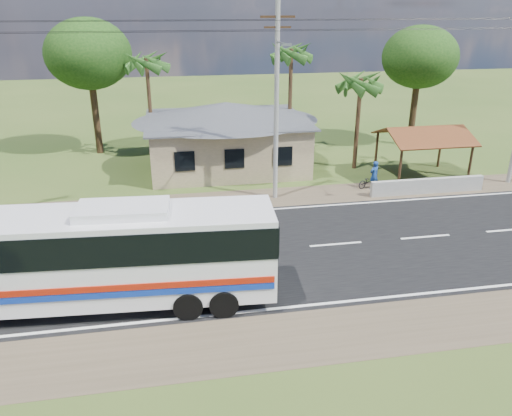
{
  "coord_description": "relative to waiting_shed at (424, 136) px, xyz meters",
  "views": [
    {
      "loc": [
        -2.84,
        -19.88,
        10.42
      ],
      "look_at": [
        0.9,
        1.0,
        1.7
      ],
      "focal_mm": 35.0,
      "sensor_mm": 36.0,
      "label": 1
    }
  ],
  "objects": [
    {
      "name": "ground",
      "position": [
        -13.0,
        -8.5,
        -2.73
      ],
      "size": [
        120.0,
        120.0,
        0.0
      ],
      "primitive_type": "plane",
      "color": "#324C1B",
      "rests_on": "ground"
    },
    {
      "name": "road",
      "position": [
        -13.0,
        -8.5,
        -2.72
      ],
      "size": [
        120.0,
        16.0,
        0.03
      ],
      "color": "black",
      "rests_on": "ground"
    },
    {
      "name": "house",
      "position": [
        -12.0,
        4.5,
        -0.09
      ],
      "size": [
        12.4,
        10.0,
        5.0
      ],
      "color": "tan",
      "rests_on": "ground"
    },
    {
      "name": "waiting_shed",
      "position": [
        0.0,
        0.0,
        0.0
      ],
      "size": [
        5.2,
        4.48,
        3.35
      ],
      "color": "#3C2616",
      "rests_on": "ground"
    },
    {
      "name": "concrete_barrier",
      "position": [
        -1.0,
        -2.9,
        -2.28
      ],
      "size": [
        7.0,
        0.3,
        0.9
      ],
      "primitive_type": "cube",
      "color": "#9E9E99",
      "rests_on": "ground"
    },
    {
      "name": "utility_poles",
      "position": [
        -10.33,
        -2.01,
        3.04
      ],
      "size": [
        32.8,
        2.22,
        11.0
      ],
      "color": "#9E9E99",
      "rests_on": "ground"
    },
    {
      "name": "palm_near",
      "position": [
        -3.5,
        2.5,
        2.98
      ],
      "size": [
        2.8,
        2.8,
        6.7
      ],
      "color": "#47301E",
      "rests_on": "ground"
    },
    {
      "name": "palm_mid",
      "position": [
        -7.0,
        7.0,
        4.43
      ],
      "size": [
        2.8,
        2.8,
        8.2
      ],
      "color": "#47301E",
      "rests_on": "ground"
    },
    {
      "name": "palm_far",
      "position": [
        -17.0,
        7.5,
        3.95
      ],
      "size": [
        2.8,
        2.8,
        7.7
      ],
      "color": "#47301E",
      "rests_on": "ground"
    },
    {
      "name": "tree_behind_house",
      "position": [
        -21.0,
        9.5,
        4.39
      ],
      "size": [
        6.0,
        6.0,
        9.61
      ],
      "color": "#47301E",
      "rests_on": "ground"
    },
    {
      "name": "tree_behind_shed",
      "position": [
        3.0,
        7.5,
        3.95
      ],
      "size": [
        5.6,
        5.6,
        9.02
      ],
      "color": "#47301E",
      "rests_on": "ground"
    },
    {
      "name": "coach_bus",
      "position": [
        -18.64,
        -11.78,
        -0.47
      ],
      "size": [
        12.9,
        3.55,
        3.96
      ],
      "rotation": [
        0.0,
        0.0,
        -0.07
      ],
      "color": "silver",
      "rests_on": "ground"
    },
    {
      "name": "motorcycle",
      "position": [
        -4.03,
        -1.34,
        -2.31
      ],
      "size": [
        1.68,
        1.13,
        0.83
      ],
      "primitive_type": "imported",
      "rotation": [
        0.0,
        0.0,
        1.97
      ],
      "color": "black",
      "rests_on": "ground"
    },
    {
      "name": "person",
      "position": [
        -3.82,
        -1.6,
        -1.86
      ],
      "size": [
        0.74,
        0.61,
        1.74
      ],
      "primitive_type": "imported",
      "rotation": [
        0.0,
        0.0,
        3.51
      ],
      "color": "navy",
      "rests_on": "ground"
    }
  ]
}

